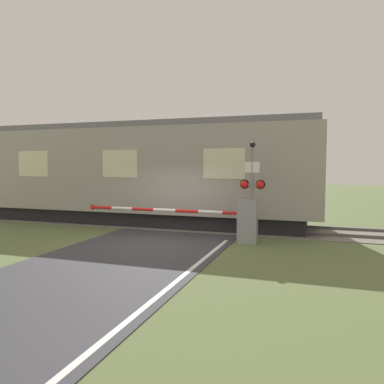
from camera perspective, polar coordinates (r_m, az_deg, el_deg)
ground_plane at (r=12.11m, az=-5.47°, el=-7.71°), size 80.00×80.00×0.00m
track_bed at (r=15.39m, az=0.02°, el=-5.06°), size 36.00×3.20×0.13m
train at (r=16.16m, az=-8.35°, el=2.91°), size 15.15×2.94×4.20m
crossing_barrier at (r=12.13m, az=6.32°, el=-4.17°), size 6.11×0.44×1.39m
signal_post at (r=11.92m, az=9.14°, el=0.92°), size 0.80×0.26×3.21m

